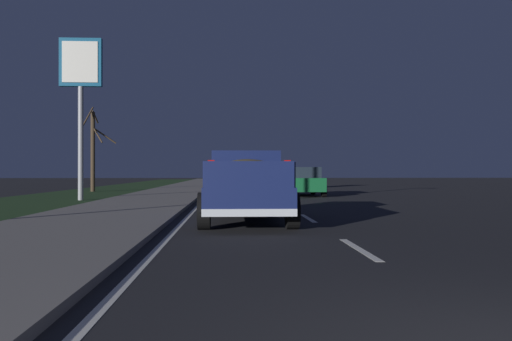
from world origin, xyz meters
The scene contains 11 objects.
ground centered at (27.00, 0.00, 0.00)m, with size 144.00×144.00×0.00m, color black.
sidewalk_shoulder centered at (27.00, 5.70, 0.06)m, with size 108.00×4.00×0.12m, color slate.
grass_verge centered at (27.00, 10.70, 0.00)m, with size 108.00×6.00×0.01m, color #1E3819.
lane_markings centered at (29.10, 2.55, 0.00)m, with size 108.00×3.54×0.01m.
pickup_truck centered at (10.28, 1.75, 0.98)m, with size 5.44×2.31×1.87m.
sedan_tan centered at (28.53, 1.50, 0.78)m, with size 4.42×2.05×1.54m.
sedan_blue centered at (41.59, -1.77, 0.78)m, with size 4.42×2.06×1.54m.
sedan_black centered at (39.38, 1.56, 0.78)m, with size 4.41×2.04×1.54m.
sedan_green centered at (24.00, -1.70, 0.78)m, with size 4.44×2.08×1.54m.
gas_price_sign centered at (20.26, 9.00, 5.58)m, with size 0.27×1.90×7.40m.
bare_tree_far centered at (30.16, 11.12, 2.81)m, with size 2.10×1.83×5.54m.
Camera 1 is at (-2.86, 2.17, 1.31)m, focal length 35.03 mm.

